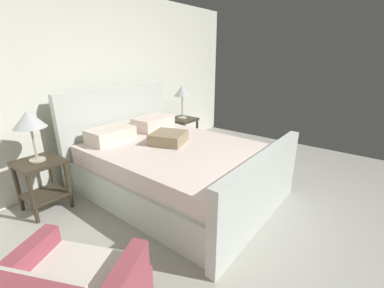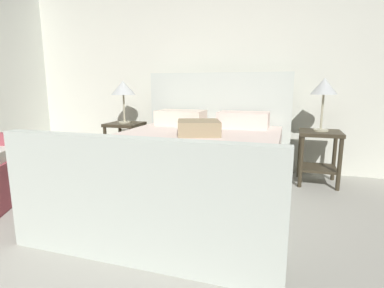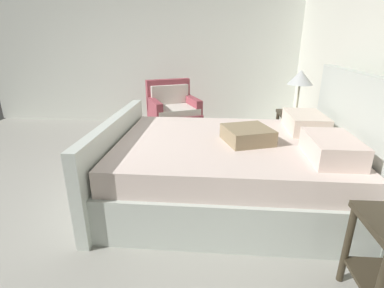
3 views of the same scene
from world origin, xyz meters
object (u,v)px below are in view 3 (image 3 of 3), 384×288
(table_lamp_left, at_px, (300,78))
(armchair, at_px, (173,116))
(bed, at_px, (234,166))
(nightstand_left, at_px, (294,127))

(table_lamp_left, height_order, armchair, table_lamp_left)
(bed, xyz_separation_m, table_lamp_left, (-1.22, 0.88, 0.70))
(nightstand_left, bearing_deg, bed, -35.81)
(nightstand_left, xyz_separation_m, table_lamp_left, (0.00, 0.00, 0.65))
(nightstand_left, height_order, table_lamp_left, table_lamp_left)
(nightstand_left, xyz_separation_m, armchair, (-0.67, -1.74, -0.06))
(bed, distance_m, nightstand_left, 1.51)
(nightstand_left, bearing_deg, armchair, -111.03)
(nightstand_left, relative_size, armchair, 0.62)
(bed, relative_size, table_lamp_left, 4.27)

